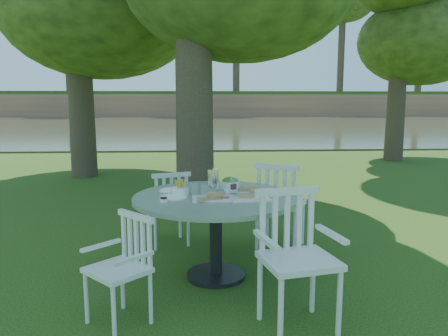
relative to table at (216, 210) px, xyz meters
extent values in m
plane|color=#19360B|center=(0.16, 1.12, -0.66)|extent=(140.00, 140.00, 0.00)
cylinder|color=black|center=(0.00, 0.00, -0.64)|extent=(0.56, 0.56, 0.04)
cylinder|color=black|center=(0.00, 0.00, -0.26)|extent=(0.12, 0.12, 0.72)
cylinder|color=gray|center=(0.00, 0.00, 0.11)|extent=(1.54, 1.54, 0.04)
cylinder|color=white|center=(1.06, 0.91, -0.42)|extent=(0.04, 0.04, 0.49)
cylinder|color=white|center=(0.67, 1.10, -0.42)|extent=(0.04, 0.04, 0.49)
cylinder|color=white|center=(0.88, 0.56, -0.42)|extent=(0.04, 0.04, 0.49)
cylinder|color=white|center=(0.50, 0.75, -0.42)|extent=(0.04, 0.04, 0.49)
cube|color=white|center=(0.78, 0.83, -0.15)|extent=(0.65, 0.63, 0.04)
cube|color=white|center=(0.68, 0.63, 0.07)|extent=(0.46, 0.26, 0.50)
cylinder|color=white|center=(-0.39, 1.23, -0.45)|extent=(0.03, 0.03, 0.43)
cylinder|color=white|center=(-0.75, 1.12, -0.45)|extent=(0.03, 0.03, 0.43)
cylinder|color=white|center=(-0.28, 0.91, -0.45)|extent=(0.03, 0.03, 0.43)
cylinder|color=white|center=(-0.65, 0.79, -0.45)|extent=(0.03, 0.03, 0.43)
cube|color=white|center=(-0.52, 1.01, -0.21)|extent=(0.54, 0.52, 0.04)
cube|color=white|center=(-0.46, 0.83, -0.01)|extent=(0.43, 0.17, 0.44)
cylinder|color=white|center=(-1.01, -0.82, -0.46)|extent=(0.03, 0.03, 0.41)
cylinder|color=white|center=(-0.76, -1.07, -0.46)|extent=(0.03, 0.03, 0.41)
cylinder|color=white|center=(-0.78, -0.59, -0.46)|extent=(0.03, 0.03, 0.41)
cylinder|color=white|center=(-0.53, -0.85, -0.46)|extent=(0.03, 0.03, 0.41)
cube|color=white|center=(-0.77, -0.83, -0.24)|extent=(0.56, 0.56, 0.04)
cube|color=white|center=(-0.64, -0.71, -0.05)|extent=(0.32, 0.32, 0.41)
cylinder|color=white|center=(0.39, -1.23, -0.41)|extent=(0.04, 0.04, 0.50)
cylinder|color=white|center=(0.82, -1.13, -0.41)|extent=(0.04, 0.04, 0.50)
cylinder|color=white|center=(0.30, -0.84, -0.41)|extent=(0.04, 0.04, 0.50)
cylinder|color=white|center=(0.74, -0.74, -0.41)|extent=(0.04, 0.04, 0.50)
cube|color=white|center=(0.56, -0.99, -0.14)|extent=(0.60, 0.57, 0.04)
cube|color=white|center=(0.51, -0.77, 0.10)|extent=(0.51, 0.15, 0.51)
cube|color=white|center=(-0.03, -0.14, 0.14)|extent=(0.38, 0.23, 0.01)
cube|color=white|center=(0.30, -0.18, 0.14)|extent=(0.36, 0.23, 0.01)
cube|color=white|center=(0.26, 0.19, 0.14)|extent=(0.36, 0.23, 0.01)
cylinder|color=white|center=(-0.39, -0.07, 0.14)|extent=(0.25, 0.25, 0.01)
cylinder|color=white|center=(-0.42, 0.25, 0.14)|extent=(0.25, 0.25, 0.01)
cylinder|color=white|center=(-0.33, 0.09, 0.17)|extent=(0.16, 0.16, 0.06)
cylinder|color=white|center=(0.16, 0.38, 0.17)|extent=(0.20, 0.20, 0.07)
cylinder|color=silver|center=(-0.02, 0.22, 0.24)|extent=(0.11, 0.11, 0.22)
cylinder|color=white|center=(0.17, 0.08, 0.23)|extent=(0.07, 0.07, 0.20)
cylinder|color=white|center=(-0.20, 0.05, 0.19)|extent=(0.07, 0.07, 0.12)
cylinder|color=white|center=(-0.11, -0.03, 0.19)|extent=(0.06, 0.06, 0.11)
cylinder|color=white|center=(0.09, -0.23, 0.15)|extent=(0.07, 0.07, 0.03)
cylinder|color=white|center=(0.48, -0.25, 0.15)|extent=(0.06, 0.06, 0.03)
cylinder|color=white|center=(0.41, -0.01, 0.15)|extent=(0.07, 0.07, 0.03)
cylinder|color=white|center=(-0.47, -0.22, 0.15)|extent=(0.07, 0.07, 0.03)
ellipsoid|color=#223711|center=(-2.68, 5.81, 2.99)|extent=(3.90, 3.90, 2.73)
ellipsoid|color=#223711|center=(5.32, 7.87, 2.62)|extent=(3.50, 3.50, 2.45)
cube|color=#2C321E|center=(0.16, 24.12, -0.66)|extent=(100.00, 28.00, 0.12)
cube|color=#8E5C42|center=(0.16, 39.62, 0.44)|extent=(100.00, 3.00, 2.20)
cube|color=#19360B|center=(0.16, 47.12, 1.69)|extent=(100.00, 18.00, 0.30)
cylinder|color=black|center=(-12.84, 41.62, 8.04)|extent=(0.70, 0.70, 13.00)
cylinder|color=black|center=(-3.84, 41.62, 8.04)|extent=(0.70, 0.70, 13.00)
cylinder|color=black|center=(5.16, 41.62, 8.04)|extent=(0.70, 0.70, 13.00)
cylinder|color=black|center=(14.16, 41.62, 8.04)|extent=(0.70, 0.70, 13.00)
cylinder|color=black|center=(23.16, 41.62, 8.04)|extent=(0.70, 0.70, 13.00)
camera|label=1|loc=(-0.17, -3.97, 1.02)|focal=35.00mm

